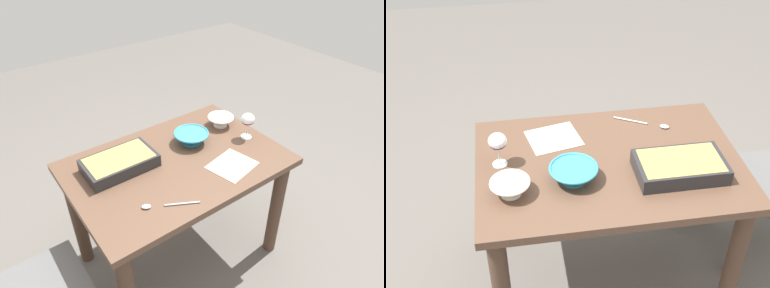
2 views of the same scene
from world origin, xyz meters
TOP-DOWN VIEW (x-y plane):
  - ground_plane at (0.00, 0.00)m, footprint 8.00×8.00m
  - dining_table at (0.00, 0.00)m, footprint 1.17×0.79m
  - wine_glass at (-0.47, 0.05)m, footprint 0.08×0.08m
  - casserole_dish at (0.28, -0.13)m, footprint 0.38×0.22m
  - mixing_bowl at (-0.17, -0.10)m, footprint 0.21×0.21m
  - small_bowl at (-0.44, -0.15)m, footprint 0.17×0.17m
  - serving_spoon at (0.26, 0.24)m, footprint 0.25×0.15m
  - napkin at (-0.22, 0.21)m, footprint 0.27×0.25m

SIDE VIEW (x-z plane):
  - ground_plane at x=0.00m, z-range 0.00..0.00m
  - dining_table at x=0.00m, z-range 0.24..1.01m
  - napkin at x=-0.22m, z-range 0.77..0.77m
  - serving_spoon at x=0.26m, z-range 0.77..0.78m
  - small_bowl at x=-0.44m, z-range 0.77..0.84m
  - casserole_dish at x=0.28m, z-range 0.77..0.84m
  - mixing_bowl at x=-0.17m, z-range 0.77..0.84m
  - wine_glass at x=-0.47m, z-range 0.81..0.97m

